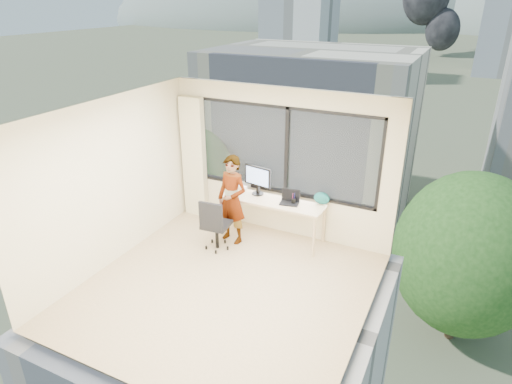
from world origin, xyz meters
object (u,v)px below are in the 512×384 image
Objects in this scene: laptop at (290,198)px; handbag at (322,198)px; desk at (273,219)px; monitor at (258,180)px; game_console at (241,185)px; person at (232,200)px; chair at (216,223)px.

handbag is at bearing 15.58° from laptop.
desk is 0.72m from monitor.
laptop is at bearing -0.07° from monitor.
desk is at bearing -3.38° from game_console.
chair is at bearing -97.86° from person.
chair is 0.48m from person.
person reaches higher than desk.
monitor is at bearing 70.11° from person.
chair is 3.53× the size of handbag.
laptop reaches higher than game_console.
laptop is at bearing -7.21° from desk.
monitor is 1.60× the size of laptop.
desk is 1.91× the size of chair.
chair is at bearing -131.92° from handbag.
chair reaches higher than desk.
person is at bearing -141.06° from handbag.
desk is 1.01m from chair.
handbag reaches higher than game_console.
handbag is at bearing 16.06° from monitor.
chair is 1.80× the size of monitor.
person is 5.69× the size of game_console.
monitor is at bearing -157.50° from handbag.
handbag is (1.50, 0.92, 0.38)m from chair.
chair is 1.80m from handbag.
chair is at bearing -133.95° from desk.
desk is 3.43× the size of monitor.
handbag reaches higher than chair.
monitor is 1.14m from handbag.
laptop is at bearing -137.58° from handbag.
game_console is at bearing -164.51° from handbag.
laptop reaches higher than chair.
laptop is (0.32, -0.04, 0.48)m from desk.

